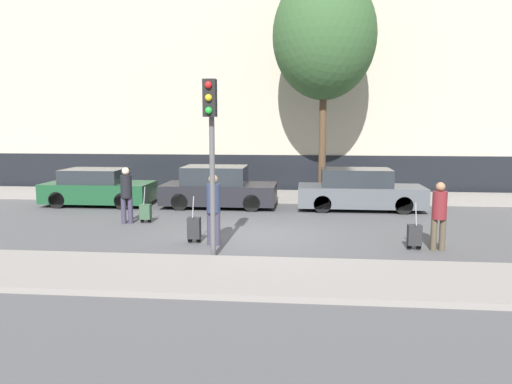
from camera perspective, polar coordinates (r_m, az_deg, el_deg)
name	(u,v)px	position (r m, az deg, el deg)	size (l,w,h in m)	color
ground_plane	(258,236)	(13.55, 0.27, -5.05)	(80.00, 80.00, 0.00)	#4C4C4F
sidewalk_near	(241,276)	(9.93, -1.78, -9.56)	(28.00, 2.50, 0.12)	gray
sidewalk_far	(274,196)	(20.40, 2.11, -0.47)	(28.00, 3.00, 0.12)	gray
building_facade	(279,57)	(23.70, 2.70, 15.18)	(28.00, 2.33, 12.10)	#B7AD99
parked_car_0	(98,188)	(19.39, -17.61, 0.44)	(3.91, 1.84, 1.35)	#194728
parked_car_1	(218,188)	(18.14, -4.33, 0.45)	(4.08, 1.91, 1.48)	black
parked_car_2	(359,191)	(17.88, 11.71, 0.15)	(4.35, 1.74, 1.44)	#4C5156
pedestrian_left	(126,192)	(15.55, -14.60, 0.01)	(0.34, 0.34, 1.71)	#383347
trolley_left	(146,212)	(15.59, -12.51, -2.22)	(0.34, 0.29, 1.12)	#335138
pedestrian_center	(213,205)	(12.44, -4.89, -1.49)	(0.34, 0.34, 1.78)	#383347
trolley_center	(194,228)	(12.80, -7.09, -4.10)	(0.34, 0.29, 1.20)	#262628
pedestrian_right	(439,212)	(12.64, 20.21, -2.16)	(0.35, 0.34, 1.65)	#4C4233
trolley_right	(414,235)	(12.63, 17.66, -4.71)	(0.34, 0.29, 1.15)	#262628
traffic_light	(211,133)	(10.98, -5.18, 6.73)	(0.28, 0.47, 3.97)	#515154
bare_tree_near_crossing	(324,36)	(20.02, 7.82, 17.23)	(3.95, 3.95, 8.61)	#4C3826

